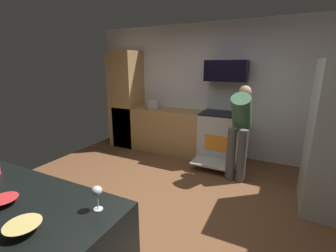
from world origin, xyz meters
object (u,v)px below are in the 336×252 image
mixing_bowl_small (4,201)px  wine_glass_extra (97,192)px  oven_range (221,135)px  stock_pot (153,104)px  person_cook (240,126)px  mixing_bowl_large (23,228)px  microwave (226,71)px

mixing_bowl_small → wine_glass_extra: wine_glass_extra is taller
oven_range → stock_pot: 1.59m
person_cook → mixing_bowl_small: size_ratio=8.31×
wine_glass_extra → mixing_bowl_large: bearing=-123.0°
oven_range → mixing_bowl_large: 3.63m
mixing_bowl_small → wine_glass_extra: size_ratio=1.07×
oven_range → person_cook: (0.41, -0.58, 0.37)m
microwave → wine_glass_extra: microwave is taller
person_cook → stock_pot: person_cook is taller
microwave → person_cook: (0.41, -0.68, -0.83)m
oven_range → wine_glass_extra: 3.29m
microwave → mixing_bowl_large: size_ratio=3.77×
microwave → wine_glass_extra: bearing=-90.7°
microwave → stock_pot: (-1.51, -0.08, -0.71)m
mixing_bowl_large → wine_glass_extra: wine_glass_extra is taller
mixing_bowl_small → oven_range: bearing=79.5°
microwave → mixing_bowl_large: 3.78m
mixing_bowl_small → microwave: bearing=79.8°
oven_range → mixing_bowl_small: oven_range is taller
microwave → mixing_bowl_large: bearing=-94.1°
person_cook → stock_pot: 2.02m
person_cook → stock_pot: bearing=162.7°
mixing_bowl_large → microwave: bearing=85.9°
microwave → mixing_bowl_large: microwave is taller
mixing_bowl_small → wine_glass_extra: bearing=21.2°
mixing_bowl_large → stock_pot: bearing=109.1°
wine_glass_extra → mixing_bowl_small: bearing=-158.8°
microwave → stock_pot: 1.67m
wine_glass_extra → stock_pot: bearing=114.3°
wine_glass_extra → person_cook: bearing=80.4°
oven_range → microwave: bearing=90.0°
person_cook → mixing_bowl_large: size_ratio=7.59×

